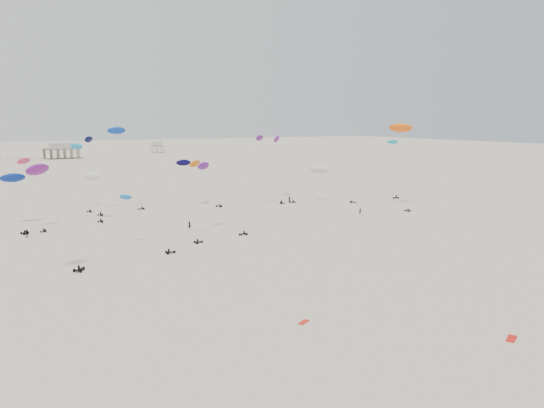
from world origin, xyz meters
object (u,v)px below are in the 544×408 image
pavilion_main (61,152)px  rig_0 (79,161)px  pavilion_small (157,148)px  rig_9 (213,181)px  spectator_0 (190,229)px  rig_4 (93,183)px

pavilion_main → rig_0: size_ratio=1.12×
pavilion_small → rig_0: size_ratio=0.48×
pavilion_small → rig_9: bearing=-103.7°
rig_9 → spectator_0: (-4.38, 3.40, -10.83)m
pavilion_main → pavilion_small: 76.16m
rig_4 → pavilion_main: bearing=-110.1°
pavilion_main → pavilion_small: bearing=23.2°
rig_9 → pavilion_main: bearing=-3.1°
rig_4 → spectator_0: rig_4 is taller
rig_0 → spectator_0: 45.97m
pavilion_main → rig_0: (-19.01, -205.13, 8.86)m
pavilion_main → rig_4: bearing=-94.8°
pavilion_main → rig_9: bearing=-89.5°
pavilion_small → pavilion_main: bearing=-156.8°
pavilion_small → rig_4: (-88.76, -253.47, 5.41)m
rig_0 → rig_9: (21.09, -44.19, -2.25)m
pavilion_small → spectator_0: (-72.30, -275.92, -3.49)m
rig_4 → rig_9: rig_9 is taller
pavilion_small → rig_4: bearing=-109.3°
rig_9 → spectator_0: 12.17m
pavilion_main → pavilion_small: pavilion_main is taller
pavilion_main → spectator_0: 245.97m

